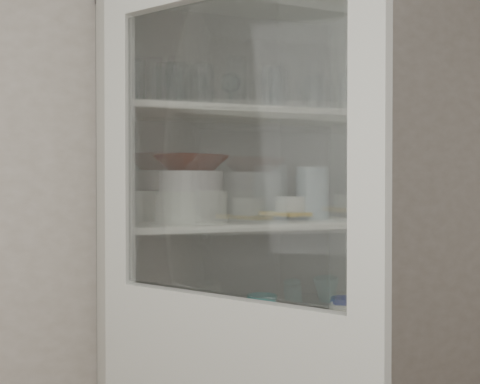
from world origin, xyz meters
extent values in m
cube|color=#AEA395|center=(0.00, 1.50, 1.30)|extent=(3.60, 0.02, 2.60)
cube|color=beige|center=(-0.28, 1.27, 1.05)|extent=(0.03, 0.45, 2.10)
cube|color=beige|center=(0.68, 1.27, 1.05)|extent=(0.03, 0.45, 2.10)
cube|color=slate|center=(0.20, 1.49, 1.05)|extent=(1.00, 0.03, 2.10)
cube|color=silver|center=(0.20, 1.26, 0.85)|extent=(0.94, 0.42, 0.02)
cube|color=silver|center=(0.20, 1.26, 1.25)|extent=(0.94, 0.42, 0.02)
cube|color=silver|center=(0.20, 1.26, 1.65)|extent=(0.94, 0.42, 0.02)
cube|color=beige|center=(-0.27, 1.01, 1.50)|extent=(0.08, 0.10, 0.80)
cube|color=beige|center=(0.19, 0.35, 1.50)|extent=(0.08, 0.10, 0.80)
cube|color=silver|center=(-0.04, 0.68, 1.50)|extent=(0.42, 0.60, 0.78)
cylinder|color=silver|center=(-0.21, 1.12, 1.73)|extent=(0.09, 0.09, 0.14)
cylinder|color=silver|center=(0.02, 1.13, 1.73)|extent=(0.08, 0.08, 0.14)
cylinder|color=silver|center=(-0.08, 1.11, 1.73)|extent=(0.08, 0.08, 0.13)
cylinder|color=silver|center=(0.31, 1.16, 1.73)|extent=(0.07, 0.07, 0.14)
cylinder|color=silver|center=(0.27, 1.13, 1.73)|extent=(0.09, 0.09, 0.15)
cylinder|color=silver|center=(0.57, 1.13, 1.73)|extent=(0.08, 0.08, 0.14)
cylinder|color=silver|center=(0.44, 1.13, 1.72)|extent=(0.06, 0.06, 0.13)
cylinder|color=silver|center=(-0.09, 1.27, 1.73)|extent=(0.08, 0.08, 0.15)
cylinder|color=silver|center=(-0.08, 1.25, 1.74)|extent=(0.08, 0.08, 0.16)
cylinder|color=silver|center=(-0.02, 1.25, 1.74)|extent=(0.09, 0.09, 0.15)
cylinder|color=silver|center=(0.00, 1.21, 1.32)|extent=(0.25, 0.25, 0.11)
cylinder|color=silver|center=(-0.15, 1.41, 1.32)|extent=(0.21, 0.21, 0.11)
cylinder|color=beige|center=(0.00, 1.21, 1.41)|extent=(0.22, 0.22, 0.07)
imported|color=#47180E|center=(0.00, 1.21, 1.47)|extent=(0.30, 0.30, 0.06)
cylinder|color=silver|center=(0.42, 1.29, 1.27)|extent=(0.39, 0.39, 0.02)
cube|color=yellow|center=(0.42, 1.29, 1.28)|extent=(0.23, 0.23, 0.01)
cylinder|color=silver|center=(0.42, 1.29, 1.32)|extent=(0.14, 0.14, 0.06)
cylinder|color=#A5B9BC|center=(0.49, 1.26, 1.36)|extent=(0.12, 0.12, 0.20)
imported|color=navy|center=(0.61, 1.22, 0.91)|extent=(0.14, 0.14, 0.10)
imported|color=teal|center=(0.31, 1.33, 0.92)|extent=(0.15, 0.15, 0.11)
imported|color=silver|center=(0.57, 1.17, 0.91)|extent=(0.13, 0.13, 0.09)
cylinder|color=teal|center=(0.15, 1.33, 0.90)|extent=(0.08, 0.08, 0.08)
ellipsoid|color=teal|center=(0.15, 1.33, 0.95)|extent=(0.08, 0.08, 0.02)
cylinder|color=#ACACAC|center=(0.12, 1.18, 0.88)|extent=(0.10, 0.10, 0.04)
cylinder|color=silver|center=(-0.21, 1.30, 0.92)|extent=(0.11, 0.11, 0.13)
camera|label=1|loc=(-0.52, -0.83, 1.40)|focal=45.00mm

